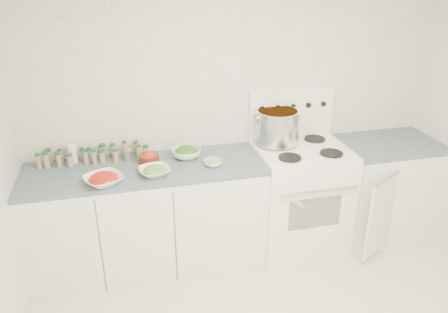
{
  "coord_description": "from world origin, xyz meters",
  "views": [
    {
      "loc": [
        -0.95,
        -1.91,
        2.35
      ],
      "look_at": [
        -0.2,
        1.14,
        0.95
      ],
      "focal_mm": 35.0,
      "sensor_mm": 36.0,
      "label": 1
    }
  ],
  "objects_px": {
    "stock_pot": "(277,125)",
    "bowl_snowpea": "(154,171)",
    "bowl_tomato": "(103,179)",
    "stove": "(299,194)"
  },
  "relations": [
    {
      "from": "stock_pot",
      "to": "bowl_snowpea",
      "type": "bearing_deg",
      "value": -164.71
    },
    {
      "from": "stock_pot",
      "to": "bowl_tomato",
      "type": "relative_size",
      "value": 1.13
    },
    {
      "from": "bowl_tomato",
      "to": "bowl_snowpea",
      "type": "relative_size",
      "value": 1.29
    },
    {
      "from": "stock_pot",
      "to": "bowl_snowpea",
      "type": "distance_m",
      "value": 1.11
    },
    {
      "from": "stove",
      "to": "bowl_snowpea",
      "type": "bearing_deg",
      "value": -173.42
    },
    {
      "from": "stove",
      "to": "bowl_snowpea",
      "type": "height_order",
      "value": "stove"
    },
    {
      "from": "stock_pot",
      "to": "bowl_tomato",
      "type": "bearing_deg",
      "value": -166.23
    },
    {
      "from": "stove",
      "to": "stock_pot",
      "type": "distance_m",
      "value": 0.64
    },
    {
      "from": "bowl_snowpea",
      "to": "stock_pot",
      "type": "bearing_deg",
      "value": 15.29
    },
    {
      "from": "stock_pot",
      "to": "bowl_tomato",
      "type": "distance_m",
      "value": 1.48
    }
  ]
}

